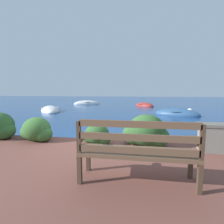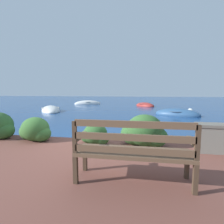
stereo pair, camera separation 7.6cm
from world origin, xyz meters
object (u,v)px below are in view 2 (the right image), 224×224
Objects in this scene: rowboat_mid at (51,110)px; mooring_buoy at (190,111)px; rowboat_outer at (88,104)px; park_bench at (133,150)px; rowboat_far at (145,106)px; rowboat_nearest at (177,114)px.

rowboat_mid is 10.21m from mooring_buoy.
mooring_buoy is (10.14, 1.27, 0.01)m from rowboat_mid.
mooring_buoy is at bearing 127.45° from rowboat_outer.
rowboat_far is at bearing 87.30° from park_bench.
rowboat_nearest is (2.29, 8.78, -0.64)m from park_bench.
rowboat_nearest is 8.88m from rowboat_mid.
mooring_buoy is at bearing 70.76° from park_bench.
mooring_buoy is at bearing -179.40° from rowboat_far.
park_bench reaches higher than rowboat_outer.
rowboat_nearest is 1.13× the size of rowboat_far.
rowboat_far is 5.12m from mooring_buoy.
mooring_buoy is at bearing -114.73° from rowboat_mid.
rowboat_far is 0.85× the size of rowboat_outer.
rowboat_far is at bearing 127.76° from mooring_buoy.
park_bench reaches higher than rowboat_far.
rowboat_outer is 7.25× the size of mooring_buoy.
rowboat_far is at bearing 145.08° from rowboat_outer.
park_bench reaches higher than rowboat_mid.
rowboat_far is (7.00, 5.32, -0.00)m from rowboat_mid.
rowboat_nearest is 11.04m from rowboat_outer.
rowboat_mid is at bearing 123.34° from park_bench.
rowboat_outer is at bearing 150.01° from mooring_buoy.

